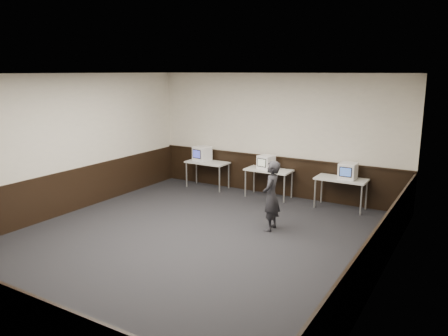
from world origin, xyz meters
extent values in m
plane|color=black|center=(0.00, 0.00, 0.00)|extent=(8.00, 8.00, 0.00)
plane|color=white|center=(0.00, 0.00, 3.20)|extent=(8.00, 8.00, 0.00)
plane|color=silver|center=(0.00, 4.00, 1.60)|extent=(7.00, 0.00, 7.00)
plane|color=silver|center=(-3.50, 0.00, 1.60)|extent=(0.00, 8.00, 8.00)
plane|color=silver|center=(3.50, 0.00, 1.60)|extent=(0.00, 8.00, 8.00)
cube|color=black|center=(0.00, 3.98, 0.50)|extent=(6.98, 0.04, 1.00)
cube|color=black|center=(-3.48, 0.00, 0.50)|extent=(0.04, 7.98, 1.00)
cube|color=black|center=(3.48, 0.00, 0.50)|extent=(0.04, 7.98, 1.00)
cube|color=black|center=(0.00, 3.96, 1.02)|extent=(6.98, 0.06, 0.04)
cube|color=silver|center=(-1.90, 3.60, 0.73)|extent=(1.20, 0.60, 0.04)
cylinder|color=#999999|center=(-2.45, 3.35, 0.35)|extent=(0.04, 0.04, 0.71)
cylinder|color=#999999|center=(-1.35, 3.35, 0.35)|extent=(0.04, 0.04, 0.71)
cylinder|color=#999999|center=(-2.45, 3.85, 0.35)|extent=(0.04, 0.04, 0.71)
cylinder|color=#999999|center=(-1.35, 3.85, 0.35)|extent=(0.04, 0.04, 0.71)
cube|color=silver|center=(0.00, 3.60, 0.73)|extent=(1.20, 0.60, 0.04)
cylinder|color=#999999|center=(-0.55, 3.35, 0.35)|extent=(0.04, 0.04, 0.71)
cylinder|color=#999999|center=(0.55, 3.35, 0.35)|extent=(0.04, 0.04, 0.71)
cylinder|color=#999999|center=(-0.55, 3.85, 0.35)|extent=(0.04, 0.04, 0.71)
cylinder|color=#999999|center=(0.55, 3.85, 0.35)|extent=(0.04, 0.04, 0.71)
cube|color=silver|center=(1.90, 3.60, 0.73)|extent=(1.20, 0.60, 0.04)
cylinder|color=#999999|center=(1.35, 3.35, 0.35)|extent=(0.04, 0.04, 0.71)
cylinder|color=#999999|center=(2.45, 3.35, 0.35)|extent=(0.04, 0.04, 0.71)
cylinder|color=#999999|center=(1.35, 3.85, 0.35)|extent=(0.04, 0.04, 0.71)
cylinder|color=#999999|center=(2.45, 3.85, 0.35)|extent=(0.04, 0.04, 0.71)
cube|color=white|center=(-2.10, 3.64, 0.96)|extent=(0.48, 0.50, 0.41)
cube|color=black|center=(-2.14, 3.43, 0.98)|extent=(0.31, 0.07, 0.25)
cube|color=#363BA0|center=(-2.14, 3.42, 0.98)|extent=(0.26, 0.05, 0.21)
cube|color=white|center=(-0.08, 3.60, 0.93)|extent=(0.42, 0.44, 0.36)
cube|color=black|center=(-0.12, 3.42, 0.95)|extent=(0.27, 0.06, 0.22)
cube|color=#B4BAA3|center=(-0.12, 3.41, 0.95)|extent=(0.23, 0.05, 0.18)
cube|color=white|center=(2.04, 3.60, 0.94)|extent=(0.39, 0.41, 0.39)
cube|color=black|center=(2.04, 3.39, 0.96)|extent=(0.29, 0.02, 0.23)
cube|color=#3657A1|center=(2.04, 3.38, 0.96)|extent=(0.25, 0.00, 0.19)
imported|color=#232328|center=(1.07, 1.43, 0.73)|extent=(0.41, 0.57, 1.47)
camera|label=1|loc=(4.65, -6.48, 3.25)|focal=35.00mm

